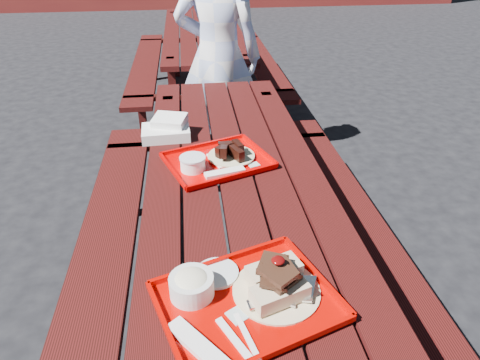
{
  "coord_description": "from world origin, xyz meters",
  "views": [
    {
      "loc": [
        -0.17,
        -1.52,
        1.66
      ],
      "look_at": [
        0.0,
        -0.15,
        0.82
      ],
      "focal_mm": 32.0,
      "sensor_mm": 36.0,
      "label": 1
    }
  ],
  "objects_px": {
    "picnic_table_near": "(236,213)",
    "far_tray": "(217,160)",
    "picnic_table_far": "(204,49)",
    "person": "(218,57)",
    "near_tray": "(243,291)"
  },
  "relations": [
    {
      "from": "picnic_table_near",
      "to": "far_tray",
      "type": "height_order",
      "value": "far_tray"
    },
    {
      "from": "picnic_table_near",
      "to": "near_tray",
      "type": "height_order",
      "value": "near_tray"
    },
    {
      "from": "near_tray",
      "to": "far_tray",
      "type": "xyz_separation_m",
      "value": [
        -0.01,
        0.79,
        -0.01
      ]
    },
    {
      "from": "person",
      "to": "near_tray",
      "type": "bearing_deg",
      "value": 102.51
    },
    {
      "from": "near_tray",
      "to": "person",
      "type": "relative_size",
      "value": 0.33
    },
    {
      "from": "picnic_table_near",
      "to": "near_tray",
      "type": "distance_m",
      "value": 0.72
    },
    {
      "from": "picnic_table_near",
      "to": "far_tray",
      "type": "bearing_deg",
      "value": 123.23
    },
    {
      "from": "picnic_table_near",
      "to": "picnic_table_far",
      "type": "bearing_deg",
      "value": 90.0
    },
    {
      "from": "picnic_table_far",
      "to": "near_tray",
      "type": "distance_m",
      "value": 3.49
    },
    {
      "from": "picnic_table_far",
      "to": "person",
      "type": "distance_m",
      "value": 1.33
    },
    {
      "from": "picnic_table_far",
      "to": "near_tray",
      "type": "relative_size",
      "value": 4.3
    },
    {
      "from": "picnic_table_near",
      "to": "person",
      "type": "distance_m",
      "value": 1.52
    },
    {
      "from": "picnic_table_near",
      "to": "person",
      "type": "xyz_separation_m",
      "value": [
        0.05,
        1.5,
        0.28
      ]
    },
    {
      "from": "person",
      "to": "picnic_table_near",
      "type": "bearing_deg",
      "value": 103.43
    },
    {
      "from": "near_tray",
      "to": "picnic_table_far",
      "type": "bearing_deg",
      "value": 89.06
    }
  ]
}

